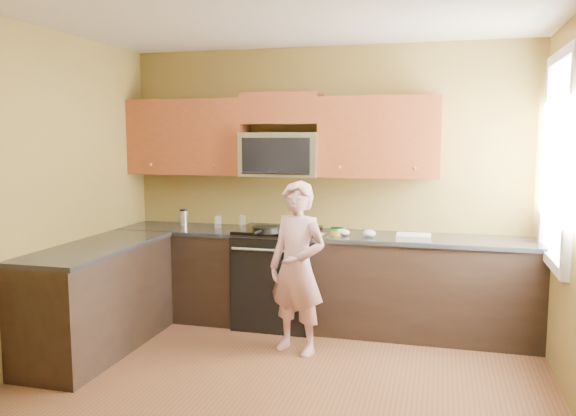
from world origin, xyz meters
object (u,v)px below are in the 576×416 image
(stove, at_px, (278,276))
(travel_mug, at_px, (184,226))
(microwave, at_px, (281,176))
(woman, at_px, (297,268))
(frying_pan, at_px, (266,232))
(butter_tub, at_px, (337,235))

(stove, height_order, travel_mug, travel_mug)
(microwave, bearing_deg, woman, -65.59)
(frying_pan, bearing_deg, butter_tub, 21.38)
(stove, distance_m, frying_pan, 0.54)
(stove, distance_m, butter_tub, 0.74)
(frying_pan, height_order, travel_mug, travel_mug)
(microwave, relative_size, butter_tub, 6.07)
(microwave, distance_m, frying_pan, 0.63)
(stove, distance_m, woman, 0.80)
(frying_pan, bearing_deg, woman, -40.44)
(butter_tub, relative_size, travel_mug, 0.73)
(butter_tub, bearing_deg, frying_pan, -164.11)
(woman, distance_m, travel_mug, 1.61)
(microwave, relative_size, travel_mug, 4.42)
(microwave, xyz_separation_m, butter_tub, (0.59, -0.20, -0.53))
(stove, xyz_separation_m, frying_pan, (-0.04, -0.26, 0.47))
(woman, bearing_deg, frying_pan, 154.19)
(woman, relative_size, frying_pan, 3.27)
(microwave, relative_size, frying_pan, 1.70)
(frying_pan, distance_m, travel_mug, 1.06)
(microwave, relative_size, woman, 0.52)
(woman, height_order, frying_pan, woman)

